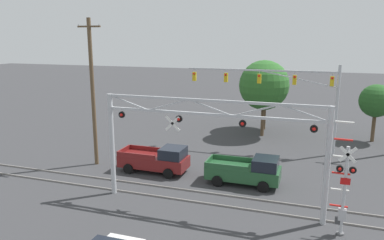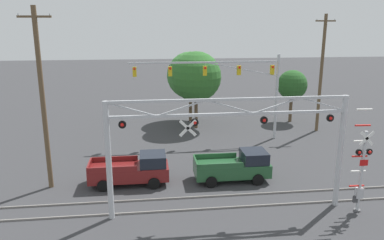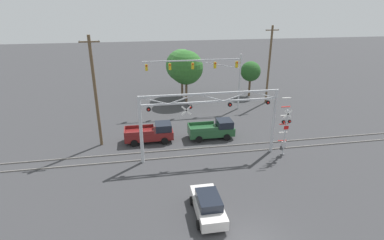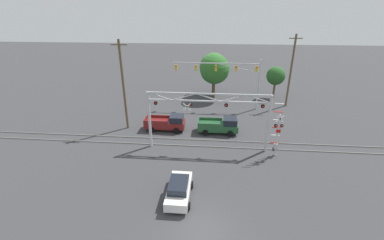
# 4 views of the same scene
# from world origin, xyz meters

# --- Properties ---
(ground_plane) EXTENTS (200.00, 200.00, 0.00)m
(ground_plane) POSITION_xyz_m (0.00, 0.00, 0.00)
(ground_plane) COLOR #38383A
(rail_track_near) EXTENTS (80.00, 0.08, 0.10)m
(rail_track_near) POSITION_xyz_m (0.00, 11.33, 0.05)
(rail_track_near) COLOR gray
(rail_track_near) RESTS_ON ground_plane
(rail_track_far) EXTENTS (80.00, 0.08, 0.10)m
(rail_track_far) POSITION_xyz_m (0.00, 12.77, 0.05)
(rail_track_far) COLOR gray
(rail_track_far) RESTS_ON ground_plane
(crossing_gantry) EXTENTS (12.31, 0.30, 6.09)m
(crossing_gantry) POSITION_xyz_m (-0.01, 11.05, 4.01)
(crossing_gantry) COLOR #B7BABF
(crossing_gantry) RESTS_ON ground_plane
(crossing_signal_mast) EXTENTS (1.10, 0.35, 5.58)m
(crossing_signal_mast) POSITION_xyz_m (6.77, 10.20, 2.18)
(crossing_signal_mast) COLOR #B7BABF
(crossing_signal_mast) RESTS_ON ground_plane
(traffic_signal_span) EXTENTS (12.39, 0.39, 7.21)m
(traffic_signal_span) POSITION_xyz_m (3.28, 23.36, 5.15)
(traffic_signal_span) COLOR #B7BABF
(traffic_signal_span) RESTS_ON ground_plane
(pickup_truck_lead) EXTENTS (4.68, 2.16, 1.88)m
(pickup_truck_lead) POSITION_xyz_m (1.36, 15.03, 0.90)
(pickup_truck_lead) COLOR #23512D
(pickup_truck_lead) RESTS_ON ground_plane
(pickup_truck_following) EXTENTS (4.82, 2.16, 1.88)m
(pickup_truck_following) POSITION_xyz_m (-5.02, 15.26, 0.90)
(pickup_truck_following) COLOR maroon
(pickup_truck_following) RESTS_ON ground_plane
(sedan_waiting) EXTENTS (1.95, 4.13, 1.57)m
(sedan_waiting) POSITION_xyz_m (-1.92, 3.13, 0.79)
(sedan_waiting) COLOR silver
(sedan_waiting) RESTS_ON ground_plane
(utility_pole_left) EXTENTS (1.80, 0.28, 10.59)m
(utility_pole_left) POSITION_xyz_m (-9.99, 15.33, 5.45)
(utility_pole_left) COLOR brown
(utility_pole_left) RESTS_ON ground_plane
(utility_pole_right) EXTENTS (1.80, 0.28, 10.46)m
(utility_pole_right) POSITION_xyz_m (11.49, 25.18, 5.38)
(utility_pole_right) COLOR brown
(utility_pole_right) RESTS_ON ground_plane
(background_tree_beyond_span) EXTENTS (4.65, 4.65, 7.22)m
(background_tree_beyond_span) POSITION_xyz_m (0.51, 27.52, 4.88)
(background_tree_beyond_span) COLOR brown
(background_tree_beyond_span) RESTS_ON ground_plane
(background_tree_far_left_verge) EXTENTS (4.68, 4.68, 7.00)m
(background_tree_far_left_verge) POSITION_xyz_m (0.30, 30.20, 4.65)
(background_tree_far_left_verge) COLOR brown
(background_tree_far_left_verge) RESTS_ON ground_plane
(background_tree_far_right_verge) EXTENTS (2.94, 2.94, 5.22)m
(background_tree_far_right_verge) POSITION_xyz_m (10.29, 28.71, 3.72)
(background_tree_far_right_verge) COLOR brown
(background_tree_far_right_verge) RESTS_ON ground_plane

